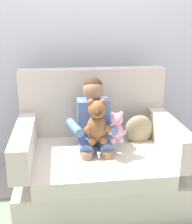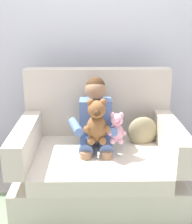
# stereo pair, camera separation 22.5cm
# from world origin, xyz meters

# --- Properties ---
(ground_plane) EXTENTS (8.00, 8.00, 0.00)m
(ground_plane) POSITION_xyz_m (0.00, 0.00, 0.00)
(ground_plane) COLOR #ADA89E
(back_wall) EXTENTS (6.00, 0.10, 2.60)m
(back_wall) POSITION_xyz_m (0.00, 0.74, 1.30)
(back_wall) COLOR silver
(back_wall) RESTS_ON ground
(armchair) EXTENTS (1.28, 0.93, 1.04)m
(armchair) POSITION_xyz_m (0.00, 0.05, 0.32)
(armchair) COLOR beige
(armchair) RESTS_ON ground
(seated_child) EXTENTS (0.45, 0.39, 0.82)m
(seated_child) POSITION_xyz_m (-0.02, 0.08, 0.65)
(seated_child) COLOR #597AB7
(seated_child) RESTS_ON armchair
(plush_brown) EXTENTS (0.21, 0.17, 0.35)m
(plush_brown) POSITION_xyz_m (-0.02, -0.06, 0.70)
(plush_brown) COLOR brown
(plush_brown) RESTS_ON armchair
(plush_pink) EXTENTS (0.14, 0.12, 0.24)m
(plush_pink) POSITION_xyz_m (0.14, -0.07, 0.66)
(plush_pink) COLOR #EAA8BC
(plush_pink) RESTS_ON armchair
(throw_pillow) EXTENTS (0.27, 0.15, 0.26)m
(throw_pillow) POSITION_xyz_m (0.38, 0.17, 0.53)
(throw_pillow) COLOR #998C66
(throw_pillow) RESTS_ON armchair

